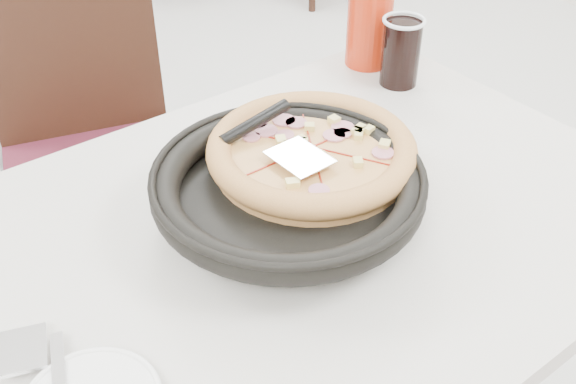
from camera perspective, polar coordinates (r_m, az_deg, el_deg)
main_table at (r=1.29m, az=-0.61°, el=-15.75°), size 1.30×0.95×0.75m
chair_far at (r=1.68m, az=-15.92°, el=2.04°), size 0.52×0.52×0.95m
trivet at (r=1.07m, az=2.60°, el=0.25°), size 0.14×0.14×0.04m
pizza_pan at (r=1.01m, az=0.00°, el=-0.36°), size 0.40×0.40×0.01m
pizza at (r=1.06m, az=2.00°, el=2.84°), size 0.35×0.35×0.02m
pizza_server at (r=1.00m, az=1.00°, el=2.97°), size 0.07×0.09×0.00m
cola_glass at (r=1.39m, az=9.52°, el=11.47°), size 0.09×0.09×0.13m
red_cup at (r=1.45m, az=6.88°, el=13.62°), size 0.11×0.11×0.16m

